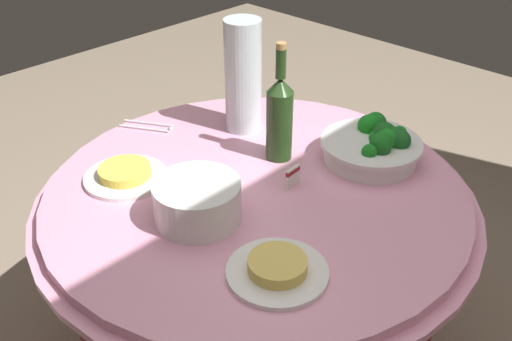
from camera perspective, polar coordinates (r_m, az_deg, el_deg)
buffet_table at (r=1.74m, az=0.00°, el=-11.63°), size 1.16×1.16×0.74m
broccoli_bowl at (r=1.64m, az=11.65°, el=2.45°), size 0.28×0.28×0.11m
plate_stack at (r=1.38m, az=-5.81°, el=-3.04°), size 0.21×0.21×0.10m
wine_bottle at (r=1.58m, az=2.34°, el=5.40°), size 0.07×0.07×0.34m
decorative_fruit_vase at (r=1.73m, az=-1.27°, el=8.62°), size 0.11×0.11×0.34m
serving_tongs at (r=1.83m, az=-10.58°, el=4.34°), size 0.12×0.16×0.01m
food_plate_noodles at (r=1.24m, az=2.12°, el=-9.68°), size 0.22×0.22×0.04m
food_plate_fried_egg at (r=1.57m, az=-12.77°, el=-0.40°), size 0.22×0.22×0.04m
label_placard_front at (r=1.50m, az=3.64°, el=-0.54°), size 0.05×0.01×0.05m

